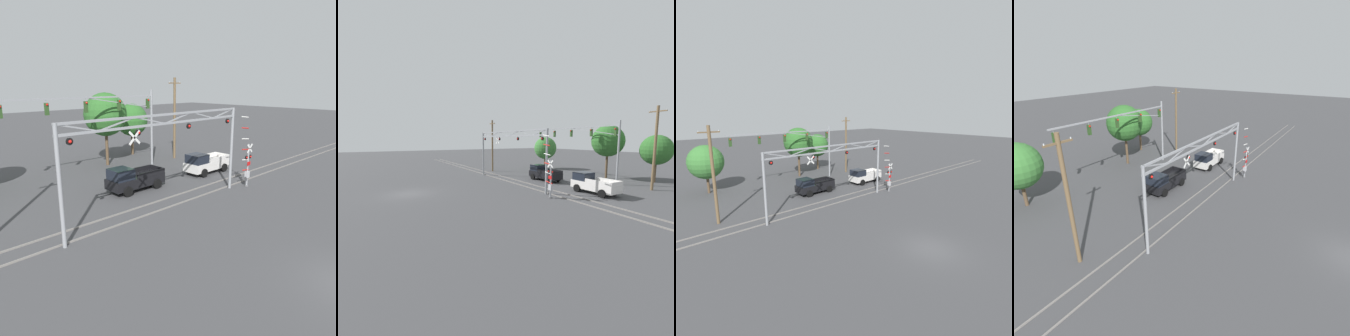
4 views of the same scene
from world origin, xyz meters
TOP-DOWN VIEW (x-y plane):
  - rail_track_near at (0.00, 12.40)m, footprint 80.00×0.08m
  - rail_track_far at (0.00, 13.83)m, footprint 80.00×0.08m
  - crossing_gantry at (-0.02, 12.11)m, footprint 15.17×0.28m
  - crossing_signal_mast at (8.83, 11.38)m, footprint 1.70×0.35m
  - traffic_signal_span at (3.60, 22.97)m, footprint 15.49×0.39m
  - pickup_truck_lead at (1.16, 17.20)m, footprint 4.91×2.13m
  - pickup_truck_following at (9.63, 16.62)m, footprint 4.95×2.13m
  - utility_pole_right at (12.18, 23.44)m, footprint 1.80×0.28m
  - background_tree_beyond_span at (9.95, 28.57)m, footprint 3.89×3.89m
  - background_tree_far_left_verge at (4.61, 26.09)m, footprint 4.52×4.52m

SIDE VIEW (x-z plane):
  - rail_track_near at x=0.00m, z-range 0.00..0.10m
  - rail_track_far at x=0.00m, z-range 0.00..0.10m
  - pickup_truck_lead at x=1.16m, z-range -0.04..2.03m
  - pickup_truck_following at x=9.63m, z-range -0.04..2.03m
  - crossing_signal_mast at x=8.83m, z-range -1.05..5.03m
  - background_tree_beyond_span at x=9.95m, z-range 1.15..7.38m
  - utility_pole_right at x=12.18m, z-range 0.15..9.36m
  - crossing_gantry at x=-0.02m, z-range 1.50..8.21m
  - background_tree_far_left_verge at x=4.61m, z-range 1.57..9.27m
  - traffic_signal_span at x=3.60m, z-range 1.83..9.78m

